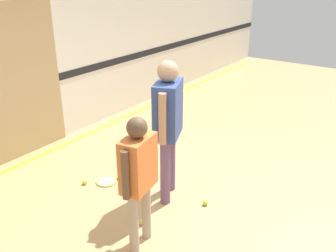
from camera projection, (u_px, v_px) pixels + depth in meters
ground_plane at (181, 201)px, 4.57m from camera, size 16.00×16.00×0.00m
wall_back at (25, 46)px, 5.38m from camera, size 16.00×0.07×3.20m
floor_stripe at (52, 150)px, 5.85m from camera, size 14.40×0.10×0.01m
person_instructor at (168, 117)px, 4.29m from camera, size 0.61×0.43×1.71m
person_student_left at (138, 170)px, 3.53m from camera, size 0.53×0.28×1.41m
racket_spare_on_floor at (108, 181)px, 4.99m from camera, size 0.47×0.40×0.03m
tennis_ball_near_instructor at (206, 203)px, 4.49m from camera, size 0.07×0.07×0.07m
tennis_ball_by_spare_racket at (85, 182)px, 4.92m from camera, size 0.07×0.07×0.07m
tennis_ball_stray_left at (142, 222)px, 4.14m from camera, size 0.07×0.07×0.07m
tennis_ball_stray_right at (167, 199)px, 4.56m from camera, size 0.07×0.07×0.07m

